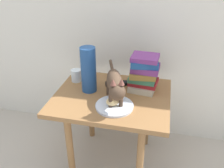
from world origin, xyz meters
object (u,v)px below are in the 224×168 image
object	(u,v)px
plate	(114,106)
green_vase	(89,70)
side_table	(112,106)
candle_jar	(76,76)
bread_roll	(113,101)
cat	(115,84)
tv_remote	(116,83)
book_stack	(144,73)

from	to	relation	value
plate	green_vase	distance (m)	0.29
side_table	plate	xyz separation A→B (m)	(0.04, -0.13, 0.09)
green_vase	candle_jar	world-z (taller)	green_vase
bread_roll	candle_jar	size ratio (longest dim) A/B	0.94
plate	cat	xyz separation A→B (m)	(-0.01, 0.04, 0.13)
green_vase	bread_roll	bearing A→B (deg)	-39.36
bread_roll	cat	world-z (taller)	cat
side_table	tv_remote	size ratio (longest dim) A/B	4.87
plate	bread_roll	distance (m)	0.03
side_table	book_stack	distance (m)	0.29
book_stack	green_vase	bearing A→B (deg)	-165.71
side_table	green_vase	bearing A→B (deg)	170.07
green_vase	candle_jar	xyz separation A→B (m)	(-0.13, 0.10, -0.11)
book_stack	plate	bearing A→B (deg)	-119.62
plate	book_stack	size ratio (longest dim) A/B	0.93
book_stack	green_vase	world-z (taller)	green_vase
bread_roll	book_stack	bearing A→B (deg)	59.00
plate	cat	distance (m)	0.13
bread_roll	green_vase	xyz separation A→B (m)	(-0.19, 0.16, 0.11)
side_table	candle_jar	bearing A→B (deg)	155.33
green_vase	tv_remote	bearing A→B (deg)	35.14
green_vase	tv_remote	size ratio (longest dim) A/B	1.98
bread_roll	green_vase	world-z (taller)	green_vase
book_stack	candle_jar	xyz separation A→B (m)	(-0.47, 0.02, -0.08)
cat	tv_remote	distance (m)	0.26
side_table	tv_remote	xyz separation A→B (m)	(-0.00, 0.14, 0.09)
tv_remote	green_vase	bearing A→B (deg)	-163.90
bread_roll	candle_jar	xyz separation A→B (m)	(-0.32, 0.26, -0.00)
book_stack	candle_jar	distance (m)	0.48
cat	tv_remote	size ratio (longest dim) A/B	3.08
cat	candle_jar	bearing A→B (deg)	145.95
plate	candle_jar	bearing A→B (deg)	141.83
cat	green_vase	world-z (taller)	green_vase
plate	book_stack	xyz separation A→B (m)	(0.14, 0.24, 0.11)
plate	bread_roll	bearing A→B (deg)	-165.82
bread_roll	green_vase	bearing A→B (deg)	140.64
candle_jar	tv_remote	bearing A→B (deg)	1.35
candle_jar	tv_remote	distance (m)	0.29
plate	bread_roll	size ratio (longest dim) A/B	2.81
side_table	plate	bearing A→B (deg)	-71.12
side_table	tv_remote	world-z (taller)	tv_remote
candle_jar	bread_roll	bearing A→B (deg)	-39.21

